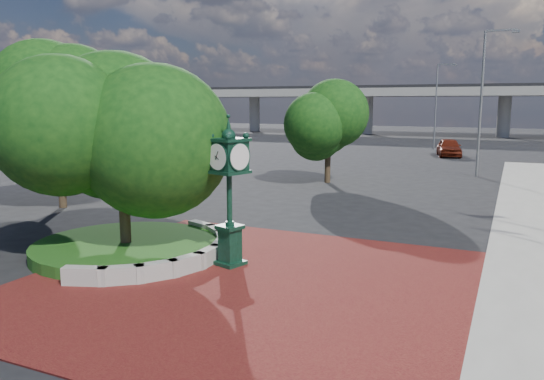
% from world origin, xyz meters
% --- Properties ---
extents(ground, '(200.00, 200.00, 0.00)m').
position_xyz_m(ground, '(0.00, 0.00, 0.00)').
color(ground, black).
rests_on(ground, ground).
extents(plaza, '(12.00, 12.00, 0.04)m').
position_xyz_m(plaza, '(0.00, -1.00, 0.02)').
color(plaza, maroon).
rests_on(plaza, ground).
extents(planter_wall, '(2.96, 6.77, 0.54)m').
position_xyz_m(planter_wall, '(-2.71, -0.00, 0.27)').
color(planter_wall, '#9E9B93').
rests_on(planter_wall, ground).
extents(grass_bed, '(6.10, 6.10, 0.40)m').
position_xyz_m(grass_bed, '(-5.00, 0.00, 0.20)').
color(grass_bed, '#174814').
rests_on(grass_bed, ground).
extents(overpass, '(90.00, 12.00, 7.50)m').
position_xyz_m(overpass, '(-0.22, 70.00, 6.54)').
color(overpass, '#9E9B93').
rests_on(overpass, ground).
extents(tree_planter, '(5.20, 5.20, 6.33)m').
position_xyz_m(tree_planter, '(-5.00, 0.00, 3.72)').
color(tree_planter, '#38281C').
rests_on(tree_planter, ground).
extents(tree_northwest, '(5.60, 5.60, 6.93)m').
position_xyz_m(tree_northwest, '(-13.00, 5.00, 4.12)').
color(tree_northwest, '#38281C').
rests_on(tree_northwest, ground).
extents(tree_street, '(4.40, 4.40, 5.45)m').
position_xyz_m(tree_street, '(-4.00, 18.00, 3.24)').
color(tree_street, '#38281C').
rests_on(tree_street, ground).
extents(post_clock, '(1.15, 1.15, 4.59)m').
position_xyz_m(post_clock, '(-1.17, 0.27, 2.52)').
color(post_clock, black).
rests_on(post_clock, ground).
extents(parked_car, '(2.97, 5.28, 1.70)m').
position_xyz_m(parked_car, '(1.07, 38.33, 0.85)').
color(parked_car, '#621C0E').
rests_on(parked_car, ground).
extents(street_lamp_near, '(2.17, 0.28, 9.68)m').
position_xyz_m(street_lamp_near, '(4.63, 24.81, 5.67)').
color(street_lamp_near, slate).
rests_on(street_lamp_near, ground).
extents(street_lamp_far, '(2.01, 0.26, 8.97)m').
position_xyz_m(street_lamp_far, '(-1.02, 45.31, 5.26)').
color(street_lamp_far, slate).
rests_on(street_lamp_far, ground).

